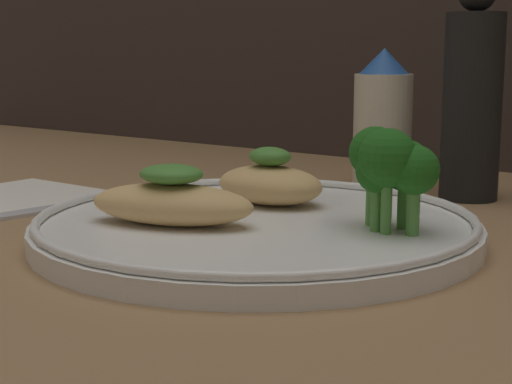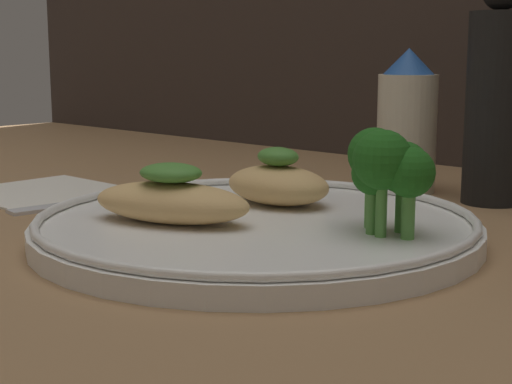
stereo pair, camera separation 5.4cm
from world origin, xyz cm
name	(u,v)px [view 1 (the left image)]	position (x,y,z in cm)	size (l,w,h in cm)	color
ground_plane	(256,247)	(0.00, 0.00, -0.50)	(180.00, 180.00, 1.00)	#936D47
plate	(256,226)	(0.00, 0.00, 0.99)	(30.86, 30.86, 2.00)	white
grilled_meat_front	(172,201)	(-3.74, -4.43, 3.02)	(12.51, 8.78, 4.11)	tan
grilled_meat_middle	(270,183)	(-2.79, 5.41, 3.05)	(8.81, 6.00, 4.39)	tan
broccoli_bunch	(391,164)	(8.81, 2.82, 5.76)	(6.78, 5.62, 6.79)	#569942
sauce_bottle	(383,122)	(-3.07, 23.69, 6.33)	(5.47, 5.47, 13.23)	beige
pepper_grinder	(472,98)	(5.61, 23.69, 8.88)	(5.09, 5.09, 19.52)	black
fork	(85,202)	(-19.13, 1.03, 0.30)	(4.02, 16.86, 0.60)	silver
napkin	(20,194)	(-27.04, 0.25, 0.20)	(13.24, 13.24, 0.40)	silver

